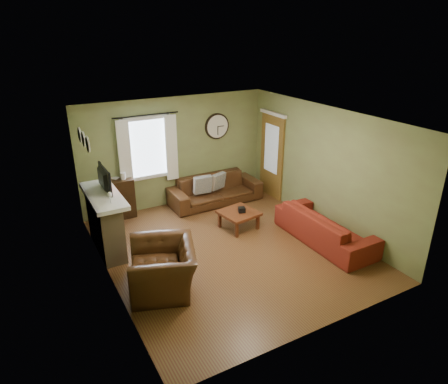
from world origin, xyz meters
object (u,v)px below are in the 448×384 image
armchair (163,268)px  coffee_table (239,220)px  sofa_brown (215,190)px  sofa_red (325,227)px  bookshelf (117,200)px

armchair → coffee_table: bearing=138.2°
sofa_brown → sofa_red: sofa_brown is taller
armchair → coffee_table: armchair is taller
bookshelf → sofa_brown: size_ratio=0.40×
armchair → sofa_brown: bearing=157.3°
sofa_brown → armchair: size_ratio=1.88×
bookshelf → sofa_brown: 2.37m
bookshelf → coffee_table: bookshelf is taller
bookshelf → sofa_brown: (2.35, -0.28, -0.13)m
sofa_brown → coffee_table: 1.49m
sofa_brown → sofa_red: 2.98m
sofa_brown → coffee_table: (-0.20, -1.47, -0.14)m
bookshelf → sofa_brown: bookshelf is taller
sofa_red → sofa_brown: bearing=20.3°
sofa_red → coffee_table: size_ratio=3.07×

